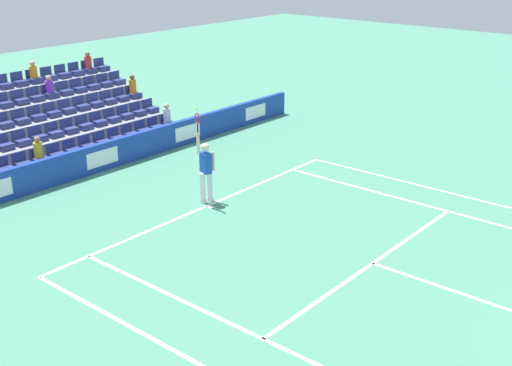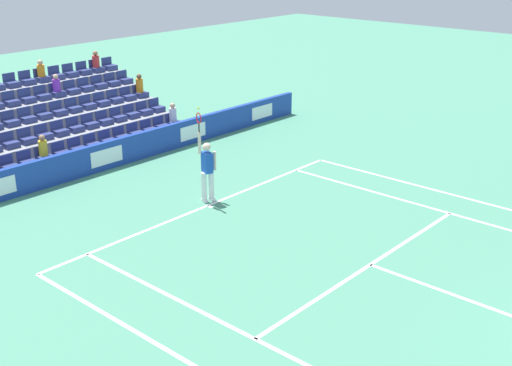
{
  "view_description": "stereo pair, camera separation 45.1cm",
  "coord_description": "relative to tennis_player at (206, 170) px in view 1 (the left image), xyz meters",
  "views": [
    {
      "loc": [
        12.63,
        0.55,
        7.37
      ],
      "look_at": [
        -0.14,
        -10.14,
        1.1
      ],
      "focal_mm": 46.78,
      "sensor_mm": 36.0,
      "label": 1
    },
    {
      "loc": [
        12.34,
        0.9,
        7.37
      ],
      "look_at": [
        -0.14,
        -10.14,
        1.1
      ],
      "focal_mm": 46.78,
      "sensor_mm": 36.0,
      "label": 2
    }
  ],
  "objects": [
    {
      "name": "stadium_stand",
      "position": [
        0.28,
        -8.11,
        -0.17
      ],
      "size": [
        8.68,
        4.75,
        2.98
      ],
      "color": "gray",
      "rests_on": "ground"
    },
    {
      "name": "line_singles_sideline_left",
      "position": [
        4.39,
        6.2,
        -0.99
      ],
      "size": [
        0.1,
        11.89,
        0.01
      ],
      "primitive_type": "cube",
      "color": "white",
      "rests_on": "ground"
    },
    {
      "name": "line_centre_mark",
      "position": [
        0.27,
        0.35,
        -0.99
      ],
      "size": [
        0.1,
        0.2,
        0.01
      ],
      "primitive_type": "cube",
      "color": "white",
      "rests_on": "ground"
    },
    {
      "name": "line_service",
      "position": [
        0.27,
        5.74,
        -0.99
      ],
      "size": [
        8.23,
        0.1,
        0.01
      ],
      "primitive_type": "cube",
      "color": "white",
      "rests_on": "ground"
    },
    {
      "name": "line_baseline",
      "position": [
        0.27,
        0.25,
        -0.99
      ],
      "size": [
        10.97,
        0.1,
        0.01
      ],
      "primitive_type": "cube",
      "color": "white",
      "rests_on": "ground"
    },
    {
      "name": "sponsor_barrier",
      "position": [
        0.27,
        -4.55,
        -0.53
      ],
      "size": [
        19.51,
        0.22,
        0.93
      ],
      "color": "#193899",
      "rests_on": "ground"
    },
    {
      "name": "tennis_player",
      "position": [
        0.0,
        0.0,
        0.0
      ],
      "size": [
        0.51,
        0.43,
        2.85
      ],
      "color": "white",
      "rests_on": "ground"
    },
    {
      "name": "line_doubles_sideline_right",
      "position": [
        -5.21,
        6.2,
        -0.99
      ],
      "size": [
        0.1,
        11.89,
        0.01
      ],
      "primitive_type": "cube",
      "color": "white",
      "rests_on": "ground"
    },
    {
      "name": "line_centre_service",
      "position": [
        0.27,
        8.94,
        -0.99
      ],
      "size": [
        0.1,
        6.4,
        0.01
      ],
      "primitive_type": "cube",
      "color": "white",
      "rests_on": "ground"
    },
    {
      "name": "line_singles_sideline_right",
      "position": [
        -3.84,
        6.2,
        -0.99
      ],
      "size": [
        0.1,
        11.89,
        0.01
      ],
      "primitive_type": "cube",
      "color": "white",
      "rests_on": "ground"
    }
  ]
}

